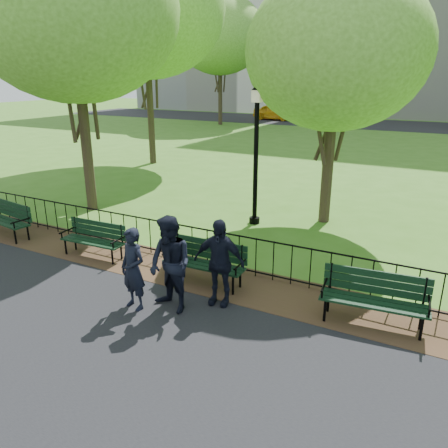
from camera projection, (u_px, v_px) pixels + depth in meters
The scene contains 18 objects.
ground at pixel (164, 307), 8.24m from camera, with size 120.00×120.00×0.00m, color #3B6C1C.
asphalt_path at pixel (3, 429), 5.40m from camera, with size 60.00×9.20×0.01m, color black.
dirt_strip at pixel (204, 276), 9.49m from camera, with size 60.00×1.60×0.01m, color #3D2E19.
far_street at pixel (402, 126), 37.46m from camera, with size 70.00×9.00×0.01m, color black.
iron_fence at pixel (215, 247), 9.75m from camera, with size 24.06×0.06×1.00m.
park_bench_main at pixel (194, 255), 9.07m from camera, with size 1.76×0.59×0.99m.
park_bench_left_a at pixel (95, 235), 10.39m from camera, with size 1.65×0.58×0.92m.
park_bench_left_b at pixel (8, 215), 11.72m from camera, with size 1.82×0.78×1.00m.
park_bench_right_a at pixel (375, 293), 7.53m from camera, with size 1.85×0.74×1.02m.
lamppost at pixel (256, 151), 12.21m from camera, with size 0.35×0.35×3.90m.
tree_near_w at pixel (72, 10), 12.33m from camera, with size 6.09×6.09×8.49m.
tree_near_e at pixel (337, 52), 11.54m from camera, with size 4.88×4.88×6.81m.
tree_mid_w at pixel (145, 8), 19.40m from camera, with size 7.19×7.19×10.02m.
tree_far_w at pixel (220, 35), 35.96m from camera, with size 7.49×7.49×10.44m.
person_left at pixel (133, 269), 7.96m from camera, with size 0.57×0.37×1.56m, color black.
person_mid at pixel (170, 265), 7.85m from camera, with size 0.88×0.46×1.80m, color black.
person_right at pixel (219, 262), 8.11m from camera, with size 0.99×0.40×1.68m, color black.
taxi at pixel (275, 112), 41.89m from camera, with size 1.68×4.18×1.42m, color gold.
Camera 1 is at (4.43, -5.89, 4.16)m, focal length 35.00 mm.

